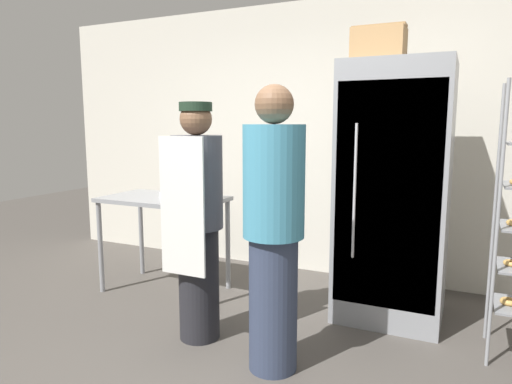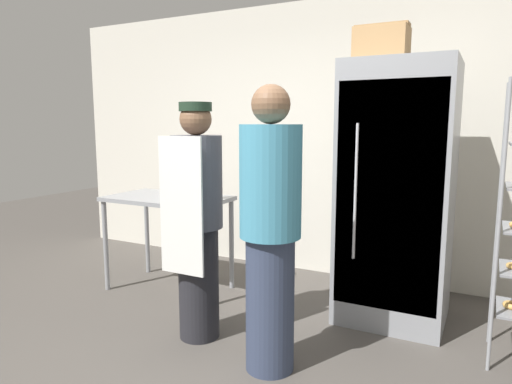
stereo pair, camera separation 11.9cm
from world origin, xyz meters
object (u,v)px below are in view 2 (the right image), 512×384
object	(u,v)px
cardboard_storage_box	(381,44)
refrigerator	(397,194)
donut_box	(185,191)
blender_pitcher	(208,185)
person_baker	(197,219)
person_customer	(270,229)

from	to	relation	value
cardboard_storage_box	refrigerator	bearing A→B (deg)	7.44
refrigerator	donut_box	bearing A→B (deg)	-172.73
donut_box	cardboard_storage_box	distance (m)	2.05
blender_pitcher	person_baker	distance (m)	0.81
blender_pitcher	cardboard_storage_box	size ratio (longest dim) A/B	0.75
refrigerator	donut_box	xyz separation A→B (m)	(-1.81, -0.23, -0.07)
refrigerator	person_baker	world-z (taller)	refrigerator
refrigerator	person_customer	distance (m)	1.25
cardboard_storage_box	person_customer	world-z (taller)	cardboard_storage_box
cardboard_storage_box	person_customer	xyz separation A→B (m)	(-0.37, -1.11, -1.21)
cardboard_storage_box	donut_box	bearing A→B (deg)	-172.74
cardboard_storage_box	blender_pitcher	bearing A→B (deg)	-169.63
blender_pitcher	person_customer	size ratio (longest dim) A/B	0.17
refrigerator	person_baker	distance (m)	1.52
cardboard_storage_box	person_baker	bearing A→B (deg)	-136.56
refrigerator	donut_box	size ratio (longest dim) A/B	6.94
blender_pitcher	donut_box	bearing A→B (deg)	171.28
person_customer	donut_box	bearing A→B (deg)	144.91
donut_box	person_baker	world-z (taller)	person_baker
donut_box	person_customer	xyz separation A→B (m)	(1.28, -0.90, -0.02)
person_customer	refrigerator	bearing A→B (deg)	65.06
donut_box	person_customer	bearing A→B (deg)	-35.09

